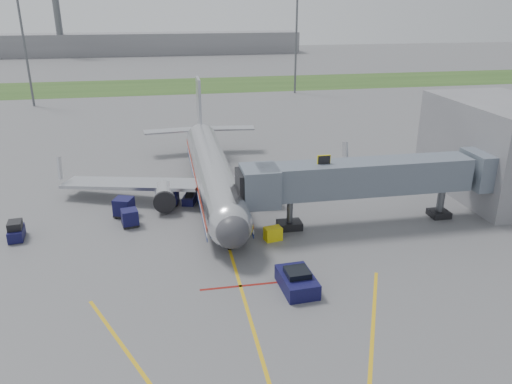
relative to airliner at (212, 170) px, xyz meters
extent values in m
plane|color=#565659|center=(0.00, -15.25, -2.65)|extent=(400.00, 400.00, 0.00)
cube|color=#2D4C1E|center=(0.00, 74.75, -2.64)|extent=(300.00, 25.00, 0.01)
cube|color=gold|center=(0.00, -17.25, -2.64)|extent=(0.25, 50.00, 0.01)
cube|color=maroon|center=(0.00, -19.25, -2.64)|extent=(6.00, 0.25, 0.01)
cube|color=gold|center=(6.00, -29.25, -2.64)|extent=(9.52, 20.04, 0.01)
cylinder|color=silver|center=(0.00, -0.25, 0.05)|extent=(3.80, 28.00, 3.80)
sphere|color=silver|center=(0.00, -14.25, 0.05)|extent=(3.80, 3.80, 3.80)
sphere|color=#38383D|center=(0.00, -15.55, 0.05)|extent=(2.74, 2.74, 2.74)
cube|color=black|center=(0.00, -14.65, 0.60)|extent=(2.20, 1.20, 0.55)
cone|color=silver|center=(0.00, 16.25, 0.05)|extent=(3.80, 5.00, 3.80)
cube|color=#B7BAC1|center=(0.00, 15.75, 4.05)|extent=(0.35, 4.20, 7.00)
cube|color=#B7BAC1|center=(-8.50, -0.25, -0.85)|extent=(15.10, 8.59, 1.13)
cube|color=#B7BAC1|center=(8.50, -0.25, -0.85)|extent=(15.10, 8.59, 1.13)
cylinder|color=silver|center=(-5.20, -3.25, -1.30)|extent=(2.10, 3.60, 2.10)
cylinder|color=silver|center=(5.20, -3.25, -1.30)|extent=(2.10, 3.60, 2.10)
cube|color=maroon|center=(1.92, -0.25, -0.30)|extent=(0.05, 28.00, 0.45)
cube|color=navy|center=(1.92, -0.25, -1.20)|extent=(0.05, 28.00, 0.35)
cylinder|color=black|center=(0.00, -13.25, -2.35)|extent=(0.28, 0.70, 0.70)
cylinder|color=black|center=(-2.60, 0.25, -2.20)|extent=(0.50, 1.00, 1.00)
cylinder|color=black|center=(2.60, 0.25, -2.20)|extent=(0.50, 1.00, 1.00)
cube|color=slate|center=(13.00, -10.25, 1.95)|extent=(20.00, 3.00, 3.00)
cube|color=slate|center=(3.20, -10.25, 1.75)|extent=(3.20, 3.60, 3.40)
cube|color=black|center=(2.00, -10.25, 1.75)|extent=(1.60, 3.00, 2.80)
cube|color=yellow|center=(9.00, -10.25, 3.75)|extent=(1.20, 0.15, 1.00)
cylinder|color=#595B60|center=(6.00, -10.25, -1.10)|extent=(0.56, 0.56, 3.10)
cube|color=black|center=(6.00, -10.25, -2.30)|extent=(2.20, 1.60, 0.70)
cylinder|color=#595B60|center=(21.00, -10.25, -1.10)|extent=(0.70, 0.70, 3.10)
cube|color=black|center=(21.00, -10.25, -2.35)|extent=(1.80, 1.80, 0.60)
cube|color=slate|center=(25.00, -10.25, 1.95)|extent=(3.00, 4.00, 3.40)
cube|color=slate|center=(30.00, -5.25, 2.35)|extent=(10.00, 16.00, 10.00)
cylinder|color=#595B60|center=(-30.00, 54.75, 7.35)|extent=(0.44, 0.44, 20.00)
cylinder|color=#595B60|center=(25.00, 59.75, 7.35)|extent=(0.44, 0.44, 20.00)
cube|color=slate|center=(-10.00, 154.75, 1.35)|extent=(120.00, 14.00, 8.00)
cylinder|color=#595B60|center=(-40.00, 149.75, 11.35)|extent=(2.40, 2.40, 28.00)
cube|color=black|center=(4.00, -20.38, -2.07)|extent=(2.55, 3.92, 1.15)
cube|color=black|center=(4.00, -20.38, -1.33)|extent=(1.79, 1.79, 0.52)
cylinder|color=black|center=(3.14, -21.80, -2.23)|extent=(0.29, 0.85, 0.84)
cylinder|color=black|center=(5.03, -21.68, -2.23)|extent=(0.29, 0.85, 0.84)
cylinder|color=black|center=(2.96, -19.08, -2.23)|extent=(0.29, 0.85, 0.84)
cylinder|color=black|center=(4.85, -18.95, -2.23)|extent=(0.29, 0.85, 0.84)
cube|color=black|center=(-18.18, -7.87, -2.12)|extent=(1.51, 2.50, 0.95)
cube|color=black|center=(-18.18, -7.87, -1.32)|extent=(1.31, 1.64, 0.66)
cylinder|color=black|center=(-18.55, -8.77, -2.41)|extent=(0.26, 0.50, 0.47)
cylinder|color=black|center=(-17.60, -8.66, -2.41)|extent=(0.26, 0.50, 0.47)
cylinder|color=black|center=(-18.75, -7.08, -2.41)|extent=(0.26, 0.50, 0.47)
cylinder|color=black|center=(-17.81, -6.96, -2.41)|extent=(0.26, 0.50, 0.47)
cube|color=black|center=(-9.12, -4.48, -1.63)|extent=(2.13, 2.13, 1.66)
cube|color=black|center=(-9.12, -4.48, -2.45)|extent=(2.19, 2.19, 0.13)
cylinder|color=black|center=(-9.94, -4.87, -2.50)|extent=(0.32, 0.36, 0.30)
cylinder|color=black|center=(-8.73, -5.31, -2.50)|extent=(0.32, 0.36, 0.30)
cylinder|color=black|center=(-9.50, -3.66, -2.50)|extent=(0.32, 0.36, 0.30)
cylinder|color=black|center=(-8.29, -4.10, -2.50)|extent=(0.32, 0.36, 0.30)
cube|color=black|center=(-4.63, -2.37, -1.65)|extent=(1.91, 1.91, 1.62)
cube|color=black|center=(-4.63, -2.37, -2.46)|extent=(1.97, 1.97, 0.13)
cylinder|color=black|center=(-5.37, -2.85, -2.50)|extent=(0.28, 0.33, 0.29)
cylinder|color=black|center=(-4.15, -3.11, -2.50)|extent=(0.28, 0.33, 0.29)
cylinder|color=black|center=(-5.12, -1.63, -2.50)|extent=(0.28, 0.33, 0.29)
cylinder|color=black|center=(-3.89, -1.88, -2.50)|extent=(0.28, 0.33, 0.29)
cube|color=black|center=(-8.45, -6.93, -1.76)|extent=(1.70, 1.70, 1.44)
cube|color=black|center=(-8.45, -6.93, -2.48)|extent=(1.75, 1.75, 0.11)
cylinder|color=black|center=(-8.89, -7.59, -2.52)|extent=(0.25, 0.30, 0.26)
cylinder|color=black|center=(-7.79, -7.37, -2.52)|extent=(0.25, 0.30, 0.26)
cylinder|color=black|center=(-9.11, -6.49, -2.52)|extent=(0.25, 0.30, 0.26)
cylinder|color=black|center=(-8.01, -6.27, -2.52)|extent=(0.25, 0.30, 0.26)
cube|color=black|center=(-2.50, -1.82, -2.26)|extent=(2.07, 3.32, 0.78)
cube|color=black|center=(-2.38, -1.40, -1.44)|extent=(1.77, 3.55, 1.22)
cylinder|color=black|center=(-3.25, -2.76, -2.40)|extent=(0.32, 0.52, 0.48)
cylinder|color=black|center=(-2.42, -3.01, -2.40)|extent=(0.32, 0.52, 0.48)
cylinder|color=black|center=(-2.59, -0.62, -2.40)|extent=(0.32, 0.52, 0.48)
cylinder|color=black|center=(-1.76, -0.87, -2.40)|extent=(0.32, 0.52, 0.48)
cube|color=yellow|center=(4.00, -12.25, -2.05)|extent=(1.66, 1.27, 1.19)
cylinder|color=black|center=(3.51, -12.35, -2.50)|extent=(0.25, 0.33, 0.30)
cylinder|color=black|center=(4.48, -12.15, -2.50)|extent=(0.25, 0.33, 0.30)
imported|color=#8DE41A|center=(-4.32, -2.07, -1.69)|extent=(0.80, 0.65, 1.92)
camera|label=1|loc=(-4.74, -50.72, 17.04)|focal=35.00mm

